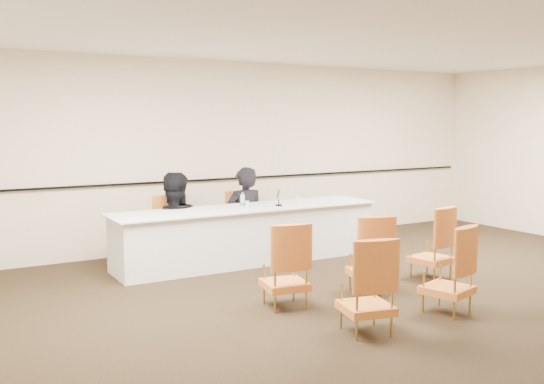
{
  "coord_description": "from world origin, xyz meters",
  "views": [
    {
      "loc": [
        -4.61,
        -4.92,
        2.04
      ],
      "look_at": [
        -0.18,
        2.6,
        1.01
      ],
      "focal_mm": 40.0,
      "sensor_mm": 36.0,
      "label": 1
    }
  ],
  "objects_px": {
    "panelist_second_chair": "(173,229)",
    "drinking_glass": "(247,204)",
    "panel_table": "(248,235)",
    "panelist_main": "(245,224)",
    "aud_chair_back_mid": "(448,269)",
    "coffee_cup": "(298,200)",
    "aud_chair_front_left": "(285,264)",
    "aud_chair_front_right": "(431,242)",
    "aud_chair_front_mid": "(370,254)",
    "water_bottle": "(243,200)",
    "panelist_main_chair": "(245,222)",
    "microphone": "(279,196)",
    "panelist_second": "(173,236)",
    "aud_chair_back_left": "(366,285)"
  },
  "relations": [
    {
      "from": "drinking_glass",
      "to": "aud_chair_front_mid",
      "type": "relative_size",
      "value": 0.11
    },
    {
      "from": "panelist_second_chair",
      "to": "drinking_glass",
      "type": "distance_m",
      "value": 1.15
    },
    {
      "from": "panelist_main_chair",
      "to": "aud_chair_back_mid",
      "type": "distance_m",
      "value": 3.76
    },
    {
      "from": "panel_table",
      "to": "water_bottle",
      "type": "bearing_deg",
      "value": -155.66
    },
    {
      "from": "panel_table",
      "to": "panelist_main",
      "type": "height_order",
      "value": "panelist_main"
    },
    {
      "from": "panelist_second_chair",
      "to": "aud_chair_back_mid",
      "type": "distance_m",
      "value": 4.09
    },
    {
      "from": "water_bottle",
      "to": "aud_chair_front_left",
      "type": "xyz_separation_m",
      "value": [
        -0.56,
        -2.05,
        -0.44
      ]
    },
    {
      "from": "panelist_main",
      "to": "panelist_main_chair",
      "type": "bearing_deg",
      "value": 2.99
    },
    {
      "from": "aud_chair_front_right",
      "to": "aud_chair_back_mid",
      "type": "bearing_deg",
      "value": -138.31
    },
    {
      "from": "panelist_main_chair",
      "to": "microphone",
      "type": "height_order",
      "value": "microphone"
    },
    {
      "from": "microphone",
      "to": "coffee_cup",
      "type": "bearing_deg",
      "value": 24.32
    },
    {
      "from": "panel_table",
      "to": "coffee_cup",
      "type": "distance_m",
      "value": 0.92
    },
    {
      "from": "drinking_glass",
      "to": "aud_chair_front_right",
      "type": "distance_m",
      "value": 2.61
    },
    {
      "from": "microphone",
      "to": "aud_chair_back_left",
      "type": "relative_size",
      "value": 0.29
    },
    {
      "from": "drinking_glass",
      "to": "coffee_cup",
      "type": "distance_m",
      "value": 0.83
    },
    {
      "from": "aud_chair_back_mid",
      "to": "panelist_main",
      "type": "bearing_deg",
      "value": 81.61
    },
    {
      "from": "panelist_main_chair",
      "to": "panel_table",
      "type": "bearing_deg",
      "value": -113.15
    },
    {
      "from": "panelist_second",
      "to": "aud_chair_back_mid",
      "type": "relative_size",
      "value": 1.96
    },
    {
      "from": "panelist_main_chair",
      "to": "aud_chair_front_mid",
      "type": "bearing_deg",
      "value": -85.0
    },
    {
      "from": "drinking_glass",
      "to": "aud_chair_front_left",
      "type": "bearing_deg",
      "value": -107.01
    },
    {
      "from": "aud_chair_front_left",
      "to": "aud_chair_front_right",
      "type": "distance_m",
      "value": 2.28
    },
    {
      "from": "panel_table",
      "to": "aud_chair_front_right",
      "type": "bearing_deg",
      "value": -51.23
    },
    {
      "from": "aud_chair_front_mid",
      "to": "panelist_main_chair",
      "type": "bearing_deg",
      "value": 112.59
    },
    {
      "from": "aud_chair_front_mid",
      "to": "panelist_main",
      "type": "bearing_deg",
      "value": 112.59
    },
    {
      "from": "panel_table",
      "to": "panelist_second_chair",
      "type": "xyz_separation_m",
      "value": [
        -0.92,
        0.59,
        0.07
      ]
    },
    {
      "from": "panelist_second",
      "to": "aud_chair_front_left",
      "type": "relative_size",
      "value": 1.96
    },
    {
      "from": "panel_table",
      "to": "panelist_main_chair",
      "type": "height_order",
      "value": "panelist_main_chair"
    },
    {
      "from": "aud_chair_front_right",
      "to": "panelist_second",
      "type": "bearing_deg",
      "value": 124.15
    },
    {
      "from": "panelist_second_chair",
      "to": "aud_chair_back_mid",
      "type": "bearing_deg",
      "value": -65.88
    },
    {
      "from": "aud_chair_front_left",
      "to": "water_bottle",
      "type": "bearing_deg",
      "value": 85.49
    },
    {
      "from": "panel_table",
      "to": "water_bottle",
      "type": "relative_size",
      "value": 18.24
    },
    {
      "from": "panelist_second_chair",
      "to": "panelist_main_chair",
      "type": "bearing_deg",
      "value": -0.0
    },
    {
      "from": "panel_table",
      "to": "panelist_second_chair",
      "type": "distance_m",
      "value": 1.1
    },
    {
      "from": "panelist_main",
      "to": "aud_chair_back_mid",
      "type": "distance_m",
      "value": 3.76
    },
    {
      "from": "panelist_main",
      "to": "aud_chair_front_right",
      "type": "distance_m",
      "value": 2.95
    },
    {
      "from": "panelist_main",
      "to": "panelist_second_chair",
      "type": "bearing_deg",
      "value": 2.66
    },
    {
      "from": "microphone",
      "to": "aud_chair_back_mid",
      "type": "bearing_deg",
      "value": -60.2
    },
    {
      "from": "panelist_second",
      "to": "aud_chair_back_left",
      "type": "distance_m",
      "value": 3.83
    },
    {
      "from": "coffee_cup",
      "to": "aud_chair_front_left",
      "type": "xyz_separation_m",
      "value": [
        -1.46,
        -1.98,
        -0.39
      ]
    },
    {
      "from": "panelist_main_chair",
      "to": "panelist_second",
      "type": "bearing_deg",
      "value": 180.0
    },
    {
      "from": "panelist_main",
      "to": "aud_chair_back_mid",
      "type": "relative_size",
      "value": 1.86
    },
    {
      "from": "water_bottle",
      "to": "coffee_cup",
      "type": "bearing_deg",
      "value": -4.44
    },
    {
      "from": "aud_chair_front_mid",
      "to": "water_bottle",
      "type": "bearing_deg",
      "value": 123.49
    },
    {
      "from": "water_bottle",
      "to": "coffee_cup",
      "type": "xyz_separation_m",
      "value": [
        0.9,
        -0.07,
        -0.05
      ]
    },
    {
      "from": "coffee_cup",
      "to": "aud_chair_front_mid",
      "type": "xyz_separation_m",
      "value": [
        -0.31,
        -2.04,
        -0.39
      ]
    },
    {
      "from": "drinking_glass",
      "to": "coffee_cup",
      "type": "relative_size",
      "value": 0.84
    },
    {
      "from": "panelist_second",
      "to": "microphone",
      "type": "distance_m",
      "value": 1.65
    },
    {
      "from": "panelist_main",
      "to": "aud_chair_front_mid",
      "type": "xyz_separation_m",
      "value": [
        0.22,
        -2.75,
        0.02
      ]
    },
    {
      "from": "drinking_glass",
      "to": "coffee_cup",
      "type": "bearing_deg",
      "value": -5.22
    },
    {
      "from": "microphone",
      "to": "panel_table",
      "type": "bearing_deg",
      "value": -170.14
    }
  ]
}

